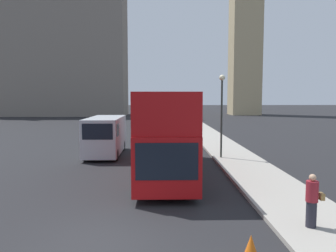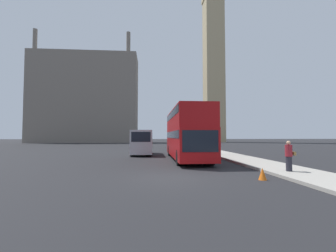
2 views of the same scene
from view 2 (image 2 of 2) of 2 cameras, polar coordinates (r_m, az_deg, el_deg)
name	(u,v)px [view 2 (image 2 of 2)]	position (r m, az deg, el deg)	size (l,w,h in m)	color
ground_plane	(175,178)	(11.00, 1.67, -12.98)	(300.00, 300.00, 0.00)	black
sidewalk_strip	(304,174)	(13.32, 31.24, -10.46)	(3.00, 120.00, 0.15)	#9E998E
clock_tower	(213,38)	(84.97, 11.45, 21.05)	(6.69, 6.86, 70.28)	tan
building_block_distant	(86,99)	(76.46, -20.19, 6.54)	(32.39, 10.23, 33.93)	slate
red_double_decker_bus	(186,132)	(19.17, 4.71, -1.55)	(2.60, 10.83, 4.16)	#A80F11
white_van	(142,142)	(24.24, -6.61, -4.00)	(2.17, 5.78, 2.59)	#B2B7BC
pedestrian	(289,156)	(13.47, 28.37, -6.72)	(0.51, 0.35, 1.59)	#23232D
street_lamp	(216,120)	(23.51, 12.07, 1.42)	(0.36, 0.36, 5.20)	#2D332D
traffic_cone	(262,174)	(11.23, 22.87, -11.14)	(0.36, 0.36, 0.55)	orange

